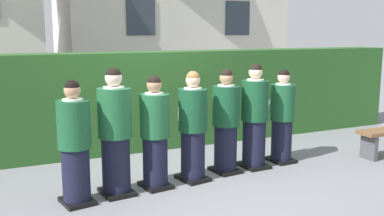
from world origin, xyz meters
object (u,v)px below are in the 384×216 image
Objects in this scene: student_front_row_0 at (75,146)px; student_front_row_3 at (193,129)px; student_front_row_2 at (155,135)px; student_front_row_6 at (282,119)px; student_front_row_5 at (254,119)px; student_front_row_1 at (115,135)px; student_front_row_4 at (226,124)px.

student_front_row_3 is (1.68, 0.18, 0.01)m from student_front_row_0.
student_front_row_6 is (2.30, 0.26, -0.01)m from student_front_row_2.
student_front_row_0 is at bearing -173.21° from student_front_row_5.
student_front_row_0 is 0.55m from student_front_row_1.
student_front_row_5 is (1.73, 0.20, 0.05)m from student_front_row_2.
student_front_row_4 is (1.20, 0.18, 0.01)m from student_front_row_2.
student_front_row_1 is at bearing -174.24° from student_front_row_5.
student_front_row_2 is at bearing 6.86° from student_front_row_0.
student_front_row_4 is at bearing 6.73° from student_front_row_1.
student_front_row_0 is at bearing -172.25° from student_front_row_4.
student_front_row_3 reaches higher than student_front_row_2.
student_front_row_3 is at bearing -172.39° from student_front_row_5.
student_front_row_0 is at bearing -168.93° from student_front_row_1.
student_front_row_1 is at bearing -173.27° from student_front_row_4.
student_front_row_6 is (1.10, 0.08, -0.02)m from student_front_row_4.
student_front_row_6 is at bearing 6.97° from student_front_row_3.
student_front_row_2 is 0.98× the size of student_front_row_4.
student_front_row_0 is 1.10m from student_front_row_2.
student_front_row_2 is at bearing 2.70° from student_front_row_1.
student_front_row_0 is 0.95× the size of student_front_row_5.
student_front_row_2 is 0.98× the size of student_front_row_3.
student_front_row_6 is at bearing 5.75° from student_front_row_1.
student_front_row_6 is at bearing 6.48° from student_front_row_2.
student_front_row_2 is 1.74m from student_front_row_5.
student_front_row_4 reaches higher than student_front_row_0.
student_front_row_1 reaches higher than student_front_row_3.
student_front_row_1 is 2.29m from student_front_row_5.
student_front_row_1 reaches higher than student_front_row_5.
student_front_row_2 is 0.60m from student_front_row_3.
student_front_row_1 reaches higher than student_front_row_0.
student_front_row_5 is 1.08× the size of student_front_row_6.
student_front_row_2 is at bearing -173.52° from student_front_row_6.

